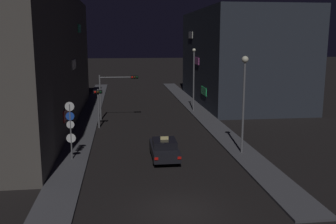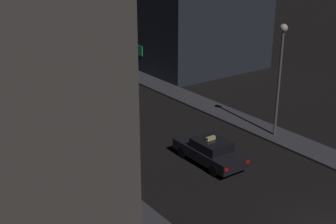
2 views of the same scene
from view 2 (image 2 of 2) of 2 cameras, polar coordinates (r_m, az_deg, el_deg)
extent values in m
cube|color=#424247|center=(37.06, -20.18, 1.11)|extent=(2.13, 54.48, 0.14)
cube|color=#424247|center=(41.74, -3.93, 4.46)|extent=(2.13, 54.48, 0.14)
cube|color=red|center=(25.78, -15.62, -1.43)|extent=(0.08, 2.80, 0.90)
cube|color=#26CC66|center=(43.39, -4.26, 7.89)|extent=(0.08, 2.80, 0.90)
cube|color=#D859B2|center=(46.67, -7.38, 12.82)|extent=(0.08, 2.80, 0.90)
cube|color=black|center=(25.48, 5.15, -5.07)|extent=(1.83, 4.41, 0.60)
cube|color=black|center=(25.11, 5.49, -4.10)|extent=(1.60, 1.99, 0.50)
cube|color=red|center=(23.52, 7.29, -7.20)|extent=(0.24, 0.06, 0.16)
cube|color=red|center=(24.47, 9.90, -6.19)|extent=(0.24, 0.06, 0.16)
cylinder|color=black|center=(26.10, 1.84, -5.07)|extent=(0.22, 0.64, 0.64)
cylinder|color=black|center=(27.02, 4.54, -4.21)|extent=(0.22, 0.64, 0.64)
cylinder|color=black|center=(24.23, 5.78, -7.32)|extent=(0.22, 0.64, 0.64)
cylinder|color=black|center=(25.21, 8.54, -6.29)|extent=(0.22, 0.64, 0.64)
cube|color=#F4E08C|center=(25.04, 5.36, -3.30)|extent=(0.56, 0.18, 0.20)
cylinder|color=slate|center=(33.81, -16.95, 3.74)|extent=(0.16, 0.16, 4.68)
cylinder|color=slate|center=(33.89, -14.49, 7.67)|extent=(3.55, 0.10, 0.10)
cube|color=black|center=(34.56, -11.75, 8.13)|extent=(0.80, 0.28, 0.32)
sphere|color=red|center=(34.30, -12.00, 8.02)|extent=(0.20, 0.20, 0.20)
sphere|color=#3F2D0C|center=(34.40, -11.63, 8.09)|extent=(0.20, 0.20, 0.20)
sphere|color=#0C3319|center=(34.50, -11.25, 8.15)|extent=(0.20, 0.20, 0.20)
cylinder|color=slate|center=(30.74, -14.59, 1.36)|extent=(0.16, 0.16, 3.70)
cube|color=black|center=(30.27, -14.86, 4.22)|extent=(0.80, 0.28, 0.32)
sphere|color=red|center=(30.03, -15.17, 4.06)|extent=(0.20, 0.20, 0.20)
sphere|color=#3F2D0C|center=(30.11, -14.74, 4.15)|extent=(0.20, 0.20, 0.20)
sphere|color=#0C3319|center=(30.20, -14.30, 4.23)|extent=(0.20, 0.20, 0.20)
cylinder|color=slate|center=(21.78, -8.05, -5.66)|extent=(0.10, 0.10, 3.84)
cylinder|color=white|center=(21.04, -8.26, -1.35)|extent=(0.62, 0.03, 0.62)
cylinder|color=blue|center=(21.30, -8.17, -3.01)|extent=(0.57, 0.03, 0.57)
cylinder|color=white|center=(21.54, -8.09, -4.44)|extent=(0.53, 0.03, 0.53)
cylinder|color=white|center=(21.95, -7.97, -6.69)|extent=(0.63, 0.03, 0.63)
cylinder|color=slate|center=(28.56, 13.66, 3.25)|extent=(0.16, 0.16, 6.51)
sphere|color=#EAE5C6|center=(27.76, 14.26, 10.15)|extent=(0.48, 0.48, 0.48)
cylinder|color=slate|center=(40.80, -4.86, 9.00)|extent=(0.16, 0.16, 6.70)
camera|label=1|loc=(15.36, 84.43, -11.09)|focal=40.95mm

